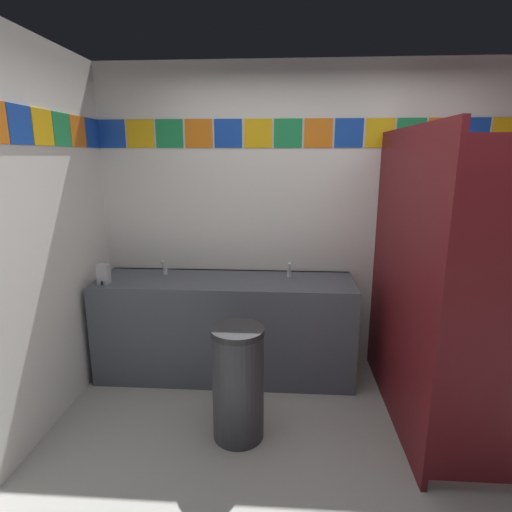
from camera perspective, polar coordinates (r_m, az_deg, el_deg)
ground_plane at (r=2.73m, az=9.79°, el=-28.78°), size 8.18×8.18×0.00m
wall_back at (r=3.64m, az=8.14°, el=5.06°), size 3.72×0.09×2.59m
vanity_counter at (r=3.57m, az=-4.17°, el=-9.57°), size 2.12×0.61×0.84m
faucet_left at (r=3.61m, az=-12.48°, el=-1.78°), size 0.04×0.10×0.14m
faucet_right at (r=3.47m, az=4.62°, el=-2.13°), size 0.04×0.10×0.14m
soap_dispenser at (r=3.50m, az=-20.28°, el=-2.37°), size 0.09×0.09×0.16m
stall_divider at (r=2.81m, az=23.81°, el=-4.62°), size 0.92×1.55×2.02m
toilet at (r=3.69m, az=25.40°, el=-12.33°), size 0.39×0.49×0.74m
trash_bin at (r=2.83m, az=-2.48°, el=-17.13°), size 0.34×0.34×0.77m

